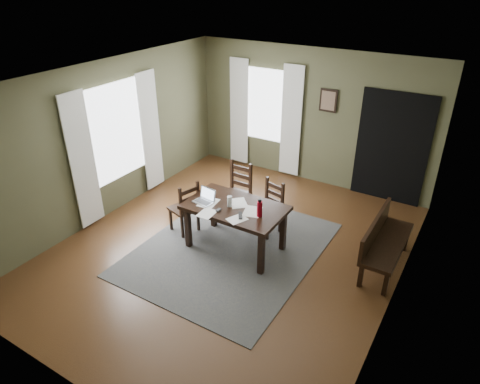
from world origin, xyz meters
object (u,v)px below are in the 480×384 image
Objects in this scene: chair_back_left at (237,192)px; chair_back_right at (269,208)px; chair_end at (185,208)px; dining_table at (235,211)px; bench at (383,239)px; water_bottle at (260,209)px; laptop at (205,198)px.

chair_back_left is 0.71m from chair_back_right.
dining_table is at bearing 107.70° from chair_end.
chair_back_right reaches higher than dining_table.
bench is at bearing 120.08° from chair_end.
water_bottle reaches higher than bench.
chair_end is 0.91× the size of chair_back_left.
chair_end is at bearing -118.69° from chair_back_left.
water_bottle is (-1.64, -0.80, 0.42)m from bench.
chair_end is 1.49m from water_bottle.
dining_table is at bearing 171.51° from water_bottle.
chair_back_left is 3.66× the size of water_bottle.
laptop is at bearing -88.81° from chair_back_left.
water_bottle is (0.24, -0.77, 0.45)m from chair_back_right.
bench is at bearing 14.37° from chair_back_right.
chair_back_left is at bearing 87.97° from bench.
chair_back_left is at bearing 136.59° from water_bottle.
water_bottle is at bearing -8.31° from dining_table.
chair_back_left is 1.36m from water_bottle.
chair_end is at bearing 103.86° from bench.
bench is (1.87, 0.02, 0.03)m from chair_back_right.
chair_back_left reaches higher than chair_back_right.
bench is (3.06, 0.75, 0.02)m from chair_end.
laptop is 0.94m from water_bottle.
dining_table is at bearing -93.85° from chair_back_right.
chair_back_left reaches higher than dining_table.
laptop is at bearing -166.31° from dining_table.
chair_back_left is 2.58m from bench.
chair_back_right is 2.74× the size of laptop.
chair_back_left is (0.48, 0.85, 0.04)m from chair_end.
chair_end reaches higher than chair_back_right.
water_bottle reaches higher than laptop.
dining_table is 4.58× the size of laptop.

